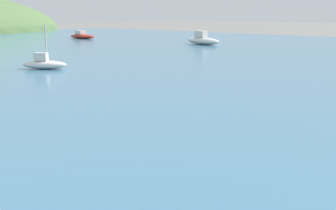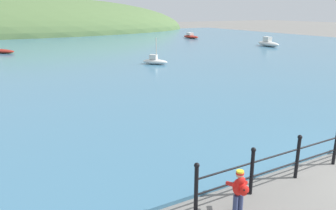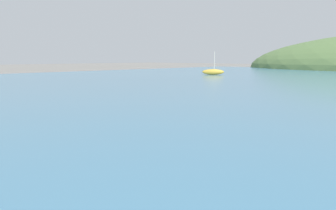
# 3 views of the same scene
# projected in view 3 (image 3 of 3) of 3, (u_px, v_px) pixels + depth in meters

# --- Properties ---
(boat_far_left) EXTENTS (2.30, 1.86, 2.55)m
(boat_far_left) POSITION_uv_depth(u_px,v_px,m) (213.00, 72.00, 36.49)
(boat_far_left) COLOR gold
(boat_far_left) RESTS_ON water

